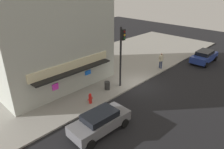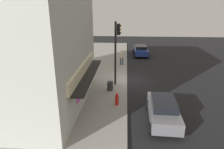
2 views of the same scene
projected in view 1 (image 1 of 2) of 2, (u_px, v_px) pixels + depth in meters
ground_plane at (138, 85)px, 20.47m from camera, size 61.92×61.92×0.00m
sidewalk at (96, 68)px, 24.34m from camera, size 41.28×12.33×0.14m
corner_building at (44, 37)px, 19.87m from camera, size 10.66×9.45×8.71m
traffic_light at (122, 50)px, 18.61m from camera, size 0.32×0.58×5.72m
fire_hydrant at (90, 98)px, 17.09m from camera, size 0.50×0.26×0.91m
trash_can at (107, 85)px, 19.32m from camera, size 0.50×0.50×0.78m
pedestrian at (161, 60)px, 23.78m from camera, size 0.58×0.46×1.82m
parked_car_grey at (100, 121)px, 13.95m from camera, size 4.41×2.10×1.50m
parked_car_blue at (204, 56)px, 26.00m from camera, size 4.48×2.12×1.51m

